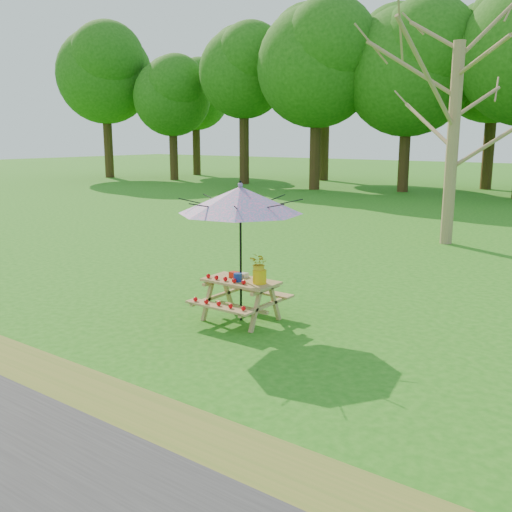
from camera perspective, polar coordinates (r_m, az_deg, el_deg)
The scene contains 7 objects.
ground at distance 11.09m, azimuth -16.05°, elevation -3.82°, with size 120.00×120.00×0.00m, color #216C14.
treeline at distance 30.14m, azimuth 20.72°, elevation 20.92°, with size 60.00×12.00×16.00m, color #19540E, non-canonical shape.
picnic_table at distance 9.18m, azimuth -1.53°, elevation -4.50°, with size 1.20×1.32×0.67m.
patio_umbrella at distance 8.86m, azimuth -1.57°, elevation 5.61°, with size 2.32×2.32×2.25m.
produce_bins at distance 9.14m, azimuth -1.82°, elevation -2.01°, with size 0.32×0.39×0.13m.
tomatoes_row at distance 9.04m, azimuth -2.98°, elevation -2.29°, with size 0.77×0.13×0.07m, color red, non-canonical shape.
flower_bucket at distance 8.82m, azimuth 0.36°, elevation -1.15°, with size 0.31×0.27×0.48m.
Camera 1 is at (8.53, -6.45, 2.93)m, focal length 40.00 mm.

